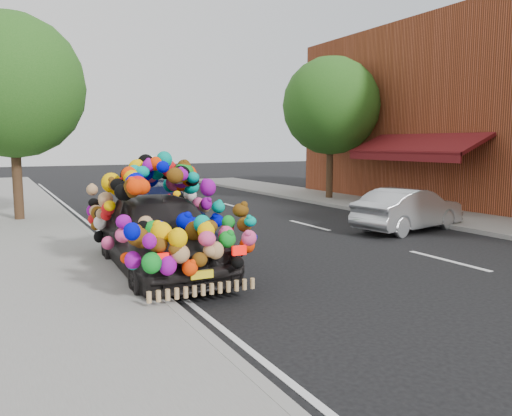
{
  "coord_description": "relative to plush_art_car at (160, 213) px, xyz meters",
  "views": [
    {
      "loc": [
        -4.51,
        -6.9,
        2.37
      ],
      "look_at": [
        -0.26,
        1.05,
        1.2
      ],
      "focal_mm": 35.0,
      "sensor_mm": 36.0,
      "label": 1
    }
  ],
  "objects": [
    {
      "name": "footpath_far",
      "position": [
        10.0,
        1.1,
        -1.04
      ],
      "size": [
        3.0,
        40.0,
        0.12
      ],
      "primitive_type": "cube",
      "color": "gray",
      "rests_on": "ground"
    },
    {
      "name": "lane_markings",
      "position": [
        5.4,
        -1.9,
        -1.09
      ],
      "size": [
        6.0,
        50.0,
        0.01
      ],
      "primitive_type": null,
      "color": "silver",
      "rests_on": "ground"
    },
    {
      "name": "navy_sedan",
      "position": [
        1.26,
        4.3,
        -0.46
      ],
      "size": [
        2.22,
        4.54,
        1.27
      ],
      "primitive_type": "imported",
      "rotation": [
        0.0,
        0.0,
        -0.1
      ],
      "color": "black",
      "rests_on": "ground"
    },
    {
      "name": "tree_far_b",
      "position": [
        9.8,
        8.1,
        2.8
      ],
      "size": [
        4.0,
        4.0,
        5.9
      ],
      "color": "#332114",
      "rests_on": "ground"
    },
    {
      "name": "plush_art_car",
      "position": [
        0.0,
        0.0,
        0.0
      ],
      "size": [
        2.29,
        4.65,
        2.14
      ],
      "rotation": [
        0.0,
        0.0,
        -0.04
      ],
      "color": "black",
      "rests_on": "ground"
    },
    {
      "name": "silver_hatchback",
      "position": [
        7.32,
        1.13,
        -0.51
      ],
      "size": [
        3.69,
        1.85,
        1.16
      ],
      "primitive_type": "imported",
      "rotation": [
        0.0,
        0.0,
        1.75
      ],
      "color": "#A9ACB1",
      "rests_on": "ground"
    },
    {
      "name": "tree_near_sidewalk",
      "position": [
        -2.0,
        7.6,
        2.93
      ],
      "size": [
        4.2,
        4.2,
        6.13
      ],
      "color": "#332114",
      "rests_on": "ground"
    },
    {
      "name": "ground",
      "position": [
        1.8,
        -1.9,
        -1.1
      ],
      "size": [
        100.0,
        100.0,
        0.0
      ],
      "primitive_type": "plane",
      "color": "black",
      "rests_on": "ground"
    },
    {
      "name": "kerb",
      "position": [
        -0.55,
        -1.9,
        -1.03
      ],
      "size": [
        0.15,
        60.0,
        0.13
      ],
      "primitive_type": "cube",
      "color": "gray",
      "rests_on": "ground"
    },
    {
      "name": "sidewalk",
      "position": [
        -2.5,
        -1.9,
        -1.04
      ],
      "size": [
        4.0,
        60.0,
        0.12
      ],
      "primitive_type": "cube",
      "color": "gray",
      "rests_on": "ground"
    }
  ]
}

